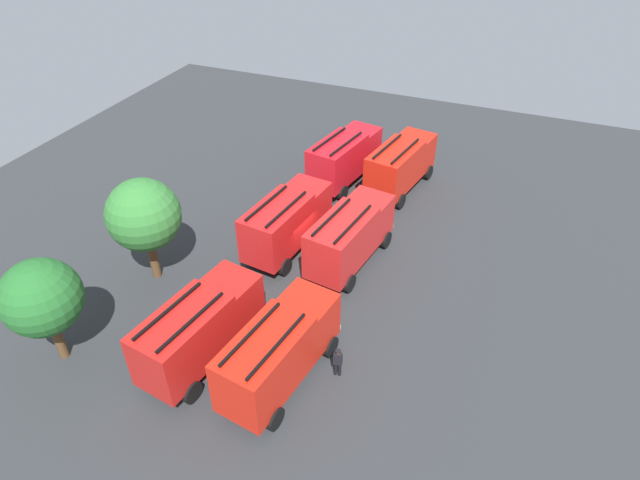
{
  "coord_description": "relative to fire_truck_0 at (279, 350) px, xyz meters",
  "views": [
    {
      "loc": [
        -24.48,
        -10.03,
        20.97
      ],
      "look_at": [
        0.0,
        0.0,
        1.4
      ],
      "focal_mm": 30.34,
      "sensor_mm": 36.0,
      "label": 1
    }
  ],
  "objects": [
    {
      "name": "fire_truck_2",
      "position": [
        19.39,
        -0.41,
        0.0
      ],
      "size": [
        7.52,
        3.77,
        3.88
      ],
      "rotation": [
        0.0,
        0.0,
        -0.18
      ],
      "color": "red",
      "rests_on": "ground"
    },
    {
      "name": "fire_truck_5",
      "position": [
        18.91,
        3.75,
        0.0
      ],
      "size": [
        7.52,
        3.79,
        3.88
      ],
      "rotation": [
        0.0,
        0.0,
        -0.18
      ],
      "color": "red",
      "rests_on": "ground"
    },
    {
      "name": "traffic_cone_0",
      "position": [
        6.25,
        1.84,
        -1.84
      ],
      "size": [
        0.44,
        0.44,
        0.63
      ],
      "primitive_type": "cone",
      "color": "#F2600C",
      "rests_on": "ground"
    },
    {
      "name": "tree_1",
      "position": [
        4.27,
        10.27,
        2.17
      ],
      "size": [
        4.15,
        4.15,
        6.43
      ],
      "color": "brown",
      "rests_on": "ground"
    },
    {
      "name": "traffic_cone_1",
      "position": [
        7.84,
        6.43,
        -1.78
      ],
      "size": [
        0.52,
        0.52,
        0.74
      ],
      "primitive_type": "cone",
      "color": "#F2600C",
      "rests_on": "ground"
    },
    {
      "name": "fire_truck_1",
      "position": [
        9.73,
        0.03,
        0.0
      ],
      "size": [
        7.48,
        3.61,
        3.88
      ],
      "rotation": [
        0.0,
        0.0,
        -0.15
      ],
      "color": "red",
      "rests_on": "ground"
    },
    {
      "name": "fire_truck_3",
      "position": [
        -0.16,
        4.15,
        0.0
      ],
      "size": [
        7.49,
        3.62,
        3.88
      ],
      "rotation": [
        0.0,
        0.0,
        -0.15
      ],
      "color": "red",
      "rests_on": "ground"
    },
    {
      "name": "tree_0",
      "position": [
        -2.74,
        10.82,
        1.78
      ],
      "size": [
        3.77,
        3.77,
        5.84
      ],
      "color": "brown",
      "rests_on": "ground"
    },
    {
      "name": "ground_plane",
      "position": [
        9.5,
        1.87,
        -2.15
      ],
      "size": [
        56.13,
        56.13,
        0.0
      ],
      "primitive_type": "plane",
      "color": "#2D3033"
    },
    {
      "name": "fire_truck_4",
      "position": [
        9.68,
        4.14,
        0.0
      ],
      "size": [
        7.45,
        3.47,
        3.88
      ],
      "rotation": [
        0.0,
        0.0,
        -0.12
      ],
      "color": "red",
      "rests_on": "ground"
    },
    {
      "name": "firefighter_0",
      "position": [
        23.98,
        1.11,
        -1.16
      ],
      "size": [
        0.46,
        0.31,
        1.76
      ],
      "rotation": [
        0.0,
        0.0,
        1.39
      ],
      "color": "black",
      "rests_on": "ground"
    },
    {
      "name": "firefighter_1",
      "position": [
        1.35,
        -2.39,
        -1.2
      ],
      "size": [
        0.3,
        0.45,
        1.71
      ],
      "rotation": [
        0.0,
        0.0,
        3.3
      ],
      "color": "black",
      "rests_on": "ground"
    },
    {
      "name": "fire_truck_0",
      "position": [
        0.0,
        0.0,
        0.0
      ],
      "size": [
        7.48,
        3.61,
        3.88
      ],
      "rotation": [
        0.0,
        0.0,
        -0.15
      ],
      "color": "red",
      "rests_on": "ground"
    }
  ]
}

